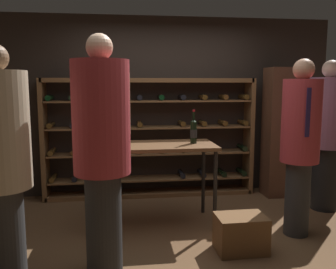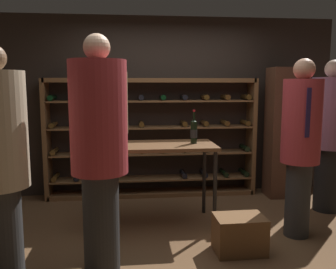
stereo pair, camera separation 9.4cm
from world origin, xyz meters
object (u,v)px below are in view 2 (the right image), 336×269
object	(u,v)px
person_bystander_red_print	(99,144)
display_cabinet	(283,133)
wine_rack	(152,138)
wine_bottle_black_capsule	(112,136)
wine_crate	(239,234)
person_guest_khaki	(331,130)
wine_bottle_green_slim	(194,131)
wine_glass_stemmed_right	(121,132)
tasting_table	(156,152)
person_bystander_dark_jacket	(301,140)

from	to	relation	value
person_bystander_red_print	display_cabinet	xyz separation A→B (m)	(2.46, 1.89, -0.19)
wine_rack	wine_bottle_black_capsule	distance (m)	1.41
wine_crate	person_guest_khaki	bearing A→B (deg)	34.96
wine_bottle_black_capsule	wine_rack	bearing A→B (deg)	68.44
wine_bottle_green_slim	wine_glass_stemmed_right	size ratio (longest dim) A/B	2.36
wine_rack	tasting_table	world-z (taller)	wine_rack
wine_crate	wine_bottle_black_capsule	size ratio (longest dim) A/B	1.34
display_cabinet	person_guest_khaki	bearing A→B (deg)	-62.80
person_guest_khaki	wine_crate	distance (m)	2.02
wine_crate	wine_glass_stemmed_right	bearing A→B (deg)	139.30
wine_crate	wine_bottle_green_slim	xyz separation A→B (m)	(-0.31, 0.84, 0.91)
person_guest_khaki	display_cabinet	size ratio (longest dim) A/B	1.04
wine_rack	wine_bottle_black_capsule	world-z (taller)	wine_rack
wine_rack	person_bystander_dark_jacket	bearing A→B (deg)	-47.85
wine_crate	wine_rack	bearing A→B (deg)	110.50
wine_bottle_green_slim	person_bystander_dark_jacket	bearing A→B (deg)	-26.55
wine_crate	wine_bottle_green_slim	world-z (taller)	wine_bottle_green_slim
wine_bottle_green_slim	wine_bottle_black_capsule	world-z (taller)	wine_bottle_green_slim
wine_rack	person_bystander_dark_jacket	xyz separation A→B (m)	(1.46, -1.61, 0.19)
person_bystander_dark_jacket	wine_bottle_black_capsule	size ratio (longest dim) A/B	5.29
display_cabinet	wine_bottle_black_capsule	size ratio (longest dim) A/B	5.22
display_cabinet	wine_bottle_green_slim	xyz separation A→B (m)	(-1.46, -0.85, 0.16)
wine_rack	person_guest_khaki	bearing A→B (deg)	-21.90
tasting_table	wine_bottle_green_slim	bearing A→B (deg)	1.75
wine_crate	wine_glass_stemmed_right	distance (m)	1.75
person_bystander_dark_jacket	display_cabinet	xyz separation A→B (m)	(0.42, 1.38, -0.12)
tasting_table	wine_glass_stemmed_right	size ratio (longest dim) A/B	8.22
person_guest_khaki	wine_bottle_green_slim	distance (m)	1.81
person_bystander_dark_jacket	person_bystander_red_print	distance (m)	2.11
tasting_table	wine_crate	bearing A→B (deg)	-47.86
person_bystander_dark_jacket	display_cabinet	bearing A→B (deg)	62.59
person_bystander_red_print	wine_crate	bearing A→B (deg)	116.53
tasting_table	display_cabinet	xyz separation A→B (m)	(1.90, 0.87, 0.08)
wine_rack	tasting_table	xyz separation A→B (m)	(-0.03, -1.10, -0.01)
person_guest_khaki	wine_crate	xyz separation A→B (m)	(-1.49, -1.04, -0.88)
wine_bottle_black_capsule	wine_glass_stemmed_right	distance (m)	0.36
person_bystander_red_print	wine_bottle_black_capsule	bearing A→B (deg)	-166.91
person_guest_khaki	wine_bottle_green_slim	xyz separation A→B (m)	(-1.80, -0.20, 0.03)
wine_bottle_black_capsule	wine_crate	bearing A→B (deg)	-27.25
display_cabinet	wine_glass_stemmed_right	world-z (taller)	display_cabinet
wine_rack	display_cabinet	distance (m)	1.89
person_guest_khaki	wine_bottle_black_capsule	distance (m)	2.75
wine_bottle_black_capsule	tasting_table	bearing A→B (deg)	21.60
tasting_table	wine_glass_stemmed_right	world-z (taller)	wine_glass_stemmed_right
tasting_table	wine_crate	distance (m)	1.30
tasting_table	person_bystander_red_print	distance (m)	1.19
person_bystander_dark_jacket	wine_crate	bearing A→B (deg)	-167.15
tasting_table	person_bystander_red_print	world-z (taller)	person_bystander_red_print
wine_bottle_green_slim	wine_glass_stemmed_right	xyz separation A→B (m)	(-0.84, 0.14, -0.02)
wine_bottle_black_capsule	wine_glass_stemmed_right	xyz separation A→B (m)	(0.09, 0.35, -0.00)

